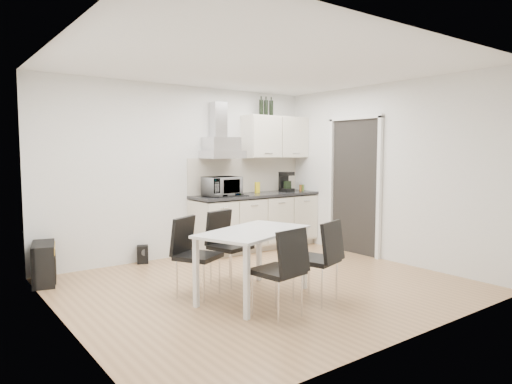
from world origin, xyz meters
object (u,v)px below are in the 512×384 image
Objects in this scene: chair_far_right at (230,248)px; chair_near_left at (277,272)px; chair_near_right at (315,261)px; chair_far_left at (198,257)px; guitar_amp at (44,263)px; kitchenette at (256,199)px; floor_speaker at (143,254)px; dining_table at (254,238)px.

chair_far_right is 1.00× the size of chair_near_left.
chair_far_right is 1.00× the size of chair_near_right.
chair_far_left reaches higher than guitar_amp.
chair_far_right is at bearing -135.58° from kitchenette.
kitchenette reaches higher than chair_far_left.
chair_near_left is at bearing -45.13° from guitar_amp.
floor_speaker is (-0.47, 1.59, -0.31)m from chair_far_right.
chair_far_left is (-2.02, -1.64, -0.39)m from kitchenette.
chair_near_right is 1.38× the size of guitar_amp.
chair_far_left reaches higher than floor_speaker.
kitchenette is at bearing 48.29° from chair_near_left.
chair_near_right reaches higher than dining_table.
chair_far_left reaches higher than dining_table.
floor_speaker is at bearing 79.77° from dining_table.
dining_table is at bearing -34.90° from guitar_amp.
kitchenette is at bearing 14.83° from guitar_amp.
chair_near_right is 2.83m from floor_speaker.
chair_far_left and chair_near_left have the same top height.
chair_near_left is at bearing 173.20° from chair_near_right.
kitchenette is at bearing 49.10° from chair_near_right.
dining_table reaches higher than guitar_amp.
guitar_amp is (-1.27, 1.55, -0.19)m from chair_far_left.
chair_near_right is at bearing 94.17° from chair_far_right.
dining_table is 0.65m from chair_far_left.
chair_near_left is 0.63m from chair_near_right.
chair_near_left is at bearing -122.96° from kitchenette.
floor_speaker is at bearing 85.40° from chair_near_left.
floor_speaker is (-0.20, 2.81, -0.31)m from chair_near_left.
chair_far_left is 0.61m from chair_far_right.
guitar_amp is at bearing -148.32° from floor_speaker.
floor_speaker is (-1.92, 0.17, -0.70)m from kitchenette.
chair_near_left is (0.30, -1.01, 0.00)m from chair_far_left.
chair_far_left is at bearing -71.79° from floor_speaker.
chair_far_right is at bearing -52.24° from floor_speaker.
chair_far_left is (-0.47, 0.39, -0.22)m from dining_table.
chair_near_left is at bearing 63.98° from chair_far_right.
floor_speaker is at bearing 175.08° from kitchenette.
chair_far_left is at bearing -140.93° from kitchenette.
chair_far_right is 1.38× the size of guitar_amp.
guitar_amp is (-1.74, 1.95, -0.41)m from dining_table.
chair_far_right reaches higher than guitar_amp.
kitchenette reaches higher than chair_far_right.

